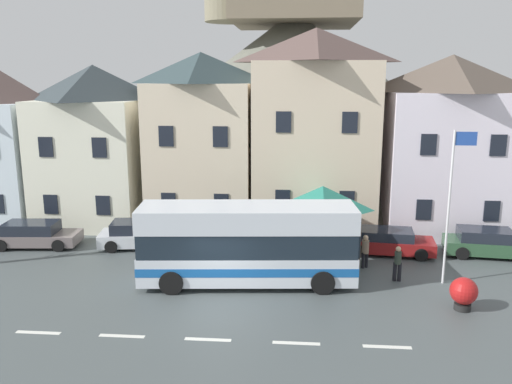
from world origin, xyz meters
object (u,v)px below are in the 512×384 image
Objects in this scene: townhouse_03 at (314,130)px; pedestrian_02 at (365,249)px; public_bench at (283,232)px; pedestrian_01 at (336,252)px; townhouse_04 at (447,145)px; parked_car_03 at (35,235)px; pedestrian_00 at (398,263)px; parked_car_02 at (389,242)px; flagpole at (452,196)px; bus_shelter at (323,198)px; parked_car_00 at (488,243)px; harbour_buoy at (464,292)px; townhouse_01 at (97,144)px; hilltop_castle at (293,90)px; townhouse_02 at (202,142)px; transit_bus at (247,245)px; parked_car_01 at (140,235)px.

townhouse_03 is 7.22× the size of pedestrian_02.
pedestrian_01 is at bearing -58.10° from public_bench.
parked_car_03 is (-22.15, -5.04, -4.33)m from townhouse_04.
pedestrian_00 is 1.05× the size of public_bench.
parked_car_02 is 18.42m from parked_car_03.
townhouse_04 is 8.71m from flagpole.
public_bench is (-1.96, 2.50, -2.50)m from bus_shelter.
bus_shelter is 0.82× the size of parked_car_00.
parked_car_03 is 3.54× the size of harbour_buoy.
townhouse_01 is at bearing 154.36° from flagpole.
townhouse_04 is at bearing 8.30° from parked_car_03.
harbour_buoy is (6.96, -28.41, -6.93)m from hilltop_castle.
pedestrian_00 reaches higher than parked_car_02.
townhouse_04 is 6.63× the size of public_bench.
hilltop_castle is 23.26m from bus_shelter.
bus_shelter is 2.40× the size of public_bench.
parked_car_00 is (15.08, -4.27, -4.40)m from townhouse_02.
parked_car_03 is at bearing 170.51° from flagpole.
pedestrian_02 is 5.33m from harbour_buoy.
pedestrian_00 is 1.22× the size of harbour_buoy.
hilltop_castle is 21.45m from public_bench.
public_bench is 1.16× the size of harbour_buoy.
bus_shelter is at bearing 137.12° from pedestrian_00.
parked_car_02 reaches higher than public_bench.
townhouse_02 is 2.30× the size of parked_car_02.
townhouse_02 reaches higher than townhouse_01.
bus_shelter is 2.41× the size of pedestrian_01.
townhouse_03 is 9.03m from pedestrian_02.
townhouse_04 is 6.67× the size of pedestrian_01.
pedestrian_01 reaches higher than harbour_buoy.
pedestrian_02 reaches higher than pedestrian_01.
townhouse_03 reaches higher than bus_shelter.
pedestrian_01 is (3.92, 2.11, -0.92)m from transit_bus.
parked_car_02 is 2.79× the size of pedestrian_00.
townhouse_03 reaches higher than parked_car_00.
pedestrian_00 is at bearing -137.62° from parked_car_00.
flagpole reaches higher than pedestrian_02.
harbour_buoy reaches higher than parked_car_02.
townhouse_04 is 2.28× the size of parked_car_00.
townhouse_03 reaches higher than parked_car_03.
parked_car_01 is 3.46× the size of harbour_buoy.
bus_shelter reaches higher than pedestrian_01.
bus_shelter reaches higher than parked_car_03.
townhouse_01 is 20.76m from flagpole.
townhouse_02 is 13.99m from townhouse_04.
flagpole reaches higher than pedestrian_01.
townhouse_02 reaches higher than parked_car_01.
parked_car_01 is at bearing 165.66° from flagpole.
parked_car_03 is (-5.58, -0.36, -0.04)m from parked_car_01.
pedestrian_00 reaches higher than parked_car_01.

